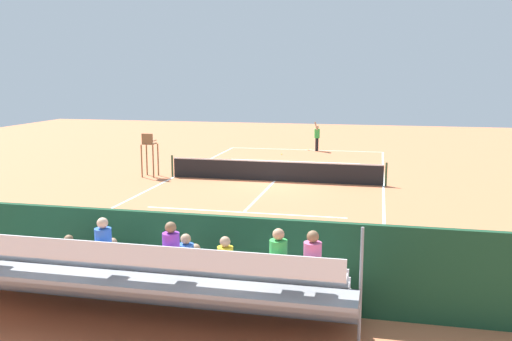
{
  "coord_description": "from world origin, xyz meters",
  "views": [
    {
      "loc": [
        -4.72,
        25.02,
        5.01
      ],
      "look_at": [
        0.0,
        4.0,
        1.2
      ],
      "focal_mm": 38.67,
      "sensor_mm": 36.0,
      "label": 1
    }
  ],
  "objects_px": {
    "equipment_bag": "(163,280)",
    "tennis_ball_near": "(282,154)",
    "tennis_net": "(275,171)",
    "bleacher_stand": "(137,279)",
    "umpire_chair": "(149,150)",
    "tennis_player": "(317,135)",
    "tennis_racket": "(310,150)",
    "courtside_bench": "(254,270)"
  },
  "relations": [
    {
      "from": "equipment_bag",
      "to": "tennis_ball_near",
      "type": "bearing_deg",
      "value": -87.37
    },
    {
      "from": "tennis_net",
      "to": "bleacher_stand",
      "type": "relative_size",
      "value": 1.14
    },
    {
      "from": "tennis_net",
      "to": "equipment_bag",
      "type": "distance_m",
      "value": 13.4
    },
    {
      "from": "umpire_chair",
      "to": "tennis_player",
      "type": "relative_size",
      "value": 1.11
    },
    {
      "from": "equipment_bag",
      "to": "tennis_racket",
      "type": "xyz_separation_m",
      "value": [
        -0.42,
        -24.5,
        -0.16
      ]
    },
    {
      "from": "tennis_net",
      "to": "umpire_chair",
      "type": "height_order",
      "value": "umpire_chair"
    },
    {
      "from": "tennis_net",
      "to": "bleacher_stand",
      "type": "xyz_separation_m",
      "value": [
        -0.12,
        15.39,
        0.49
      ]
    },
    {
      "from": "courtside_bench",
      "to": "umpire_chair",
      "type": "bearing_deg",
      "value": -57.83
    },
    {
      "from": "courtside_bench",
      "to": "tennis_racket",
      "type": "height_order",
      "value": "courtside_bench"
    },
    {
      "from": "equipment_bag",
      "to": "tennis_racket",
      "type": "distance_m",
      "value": 24.5
    },
    {
      "from": "umpire_chair",
      "to": "tennis_player",
      "type": "xyz_separation_m",
      "value": [
        -6.98,
        -10.85,
        -0.3
      ]
    },
    {
      "from": "courtside_bench",
      "to": "tennis_player",
      "type": "bearing_deg",
      "value": -87.03
    },
    {
      "from": "umpire_chair",
      "to": "tennis_racket",
      "type": "distance_m",
      "value": 13.07
    },
    {
      "from": "umpire_chair",
      "to": "tennis_racket",
      "type": "height_order",
      "value": "umpire_chair"
    },
    {
      "from": "bleacher_stand",
      "to": "tennis_ball_near",
      "type": "bearing_deg",
      "value": -86.92
    },
    {
      "from": "umpire_chair",
      "to": "equipment_bag",
      "type": "relative_size",
      "value": 2.38
    },
    {
      "from": "courtside_bench",
      "to": "equipment_bag",
      "type": "distance_m",
      "value": 2.22
    },
    {
      "from": "bleacher_stand",
      "to": "tennis_player",
      "type": "relative_size",
      "value": 4.7
    },
    {
      "from": "tennis_net",
      "to": "courtside_bench",
      "type": "bearing_deg",
      "value": 98.67
    },
    {
      "from": "courtside_bench",
      "to": "tennis_racket",
      "type": "relative_size",
      "value": 3.1
    },
    {
      "from": "tennis_player",
      "to": "tennis_ball_near",
      "type": "xyz_separation_m",
      "value": [
        1.95,
        2.15,
        -0.98
      ]
    },
    {
      "from": "tennis_net",
      "to": "tennis_player",
      "type": "bearing_deg",
      "value": -94.21
    },
    {
      "from": "bleacher_stand",
      "to": "courtside_bench",
      "type": "xyz_separation_m",
      "value": [
        -1.9,
        -2.12,
        -0.43
      ]
    },
    {
      "from": "umpire_chair",
      "to": "equipment_bag",
      "type": "xyz_separation_m",
      "value": [
        -6.04,
        13.2,
        -1.13
      ]
    },
    {
      "from": "tennis_racket",
      "to": "bleacher_stand",
      "type": "bearing_deg",
      "value": 89.7
    },
    {
      "from": "tennis_net",
      "to": "umpire_chair",
      "type": "xyz_separation_m",
      "value": [
        6.2,
        0.2,
        0.81
      ]
    },
    {
      "from": "tennis_player",
      "to": "tennis_ball_near",
      "type": "relative_size",
      "value": 29.18
    },
    {
      "from": "umpire_chair",
      "to": "tennis_ball_near",
      "type": "height_order",
      "value": "umpire_chair"
    },
    {
      "from": "tennis_net",
      "to": "tennis_racket",
      "type": "bearing_deg",
      "value": -91.34
    },
    {
      "from": "bleacher_stand",
      "to": "courtside_bench",
      "type": "bearing_deg",
      "value": -131.85
    },
    {
      "from": "tennis_racket",
      "to": "umpire_chair",
      "type": "bearing_deg",
      "value": 60.22
    },
    {
      "from": "tennis_net",
      "to": "tennis_player",
      "type": "distance_m",
      "value": 10.7
    },
    {
      "from": "courtside_bench",
      "to": "tennis_racket",
      "type": "bearing_deg",
      "value": -85.86
    },
    {
      "from": "tennis_net",
      "to": "tennis_player",
      "type": "relative_size",
      "value": 5.35
    },
    {
      "from": "bleacher_stand",
      "to": "equipment_bag",
      "type": "relative_size",
      "value": 10.07
    },
    {
      "from": "umpire_chair",
      "to": "tennis_racket",
      "type": "xyz_separation_m",
      "value": [
        -6.46,
        -11.29,
        -1.3
      ]
    },
    {
      "from": "tennis_net",
      "to": "tennis_racket",
      "type": "distance_m",
      "value": 11.11
    },
    {
      "from": "tennis_net",
      "to": "courtside_bench",
      "type": "relative_size",
      "value": 5.72
    },
    {
      "from": "tennis_racket",
      "to": "tennis_ball_near",
      "type": "xyz_separation_m",
      "value": [
        1.42,
        2.59,
        0.02
      ]
    },
    {
      "from": "bleacher_stand",
      "to": "tennis_ball_near",
      "type": "relative_size",
      "value": 137.27
    },
    {
      "from": "tennis_ball_near",
      "to": "umpire_chair",
      "type": "bearing_deg",
      "value": 59.93
    },
    {
      "from": "tennis_racket",
      "to": "equipment_bag",
      "type": "bearing_deg",
      "value": 89.03
    }
  ]
}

